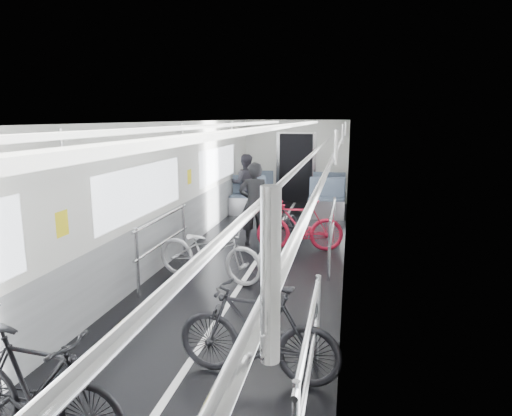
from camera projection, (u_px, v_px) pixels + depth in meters
The scene contains 8 objects.
car_shell at pixel (262, 193), 8.27m from camera, with size 3.02×14.01×2.41m.
bike_left_mid at pixel (36, 387), 3.45m from camera, with size 0.44×1.55×0.93m, color black.
bike_left_far at pixel (209, 251), 6.97m from camera, with size 0.62×1.79×0.94m, color #AAA9AE.
bike_right_near at pixel (258, 332), 4.30m from camera, with size 0.45×1.61×0.97m, color black.
bike_right_far at pixel (300, 225), 8.52m from camera, with size 0.46×1.62×0.97m, color red.
bike_aisle at pixel (282, 226), 8.78m from camera, with size 0.55×1.58×0.83m, color black.
person_standing at pixel (254, 204), 8.91m from camera, with size 0.59×0.39×1.63m, color black.
person_seated at pixel (245, 184), 11.90m from camera, with size 0.75×0.58×1.53m, color #27262D.
Camera 1 is at (1.53, -6.24, 2.47)m, focal length 32.00 mm.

